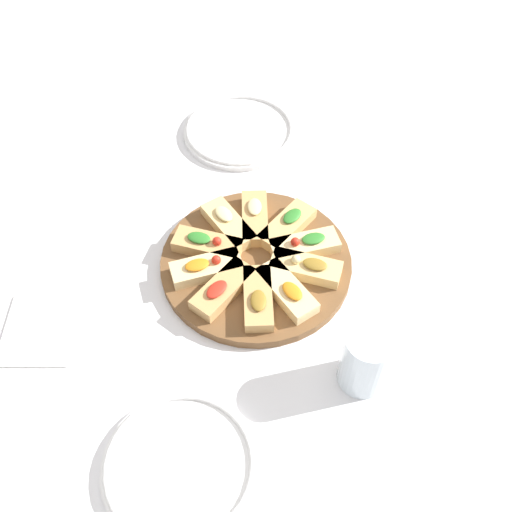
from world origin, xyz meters
TOP-DOWN VIEW (x-y plane):
  - ground_plane at (0.00, 0.00)m, footprint 3.00×3.00m
  - serving_board at (0.00, 0.00)m, footprint 0.30×0.30m
  - focaccia_slice_0 at (0.08, 0.02)m, footprint 0.12×0.06m
  - focaccia_slice_1 at (0.06, 0.06)m, footprint 0.11×0.11m
  - focaccia_slice_2 at (0.01, 0.08)m, footprint 0.05×0.11m
  - focaccia_slice_3 at (-0.03, 0.07)m, footprint 0.08×0.12m
  - focaccia_slice_4 at (-0.07, 0.04)m, footprint 0.12×0.09m
  - focaccia_slice_5 at (-0.08, -0.02)m, footprint 0.12×0.06m
  - focaccia_slice_6 at (-0.06, -0.06)m, footprint 0.11×0.11m
  - focaccia_slice_7 at (-0.01, -0.08)m, footprint 0.05×0.11m
  - focaccia_slice_8 at (0.04, -0.07)m, footprint 0.09×0.12m
  - focaccia_slice_9 at (0.07, -0.04)m, footprint 0.12×0.09m
  - plate_left at (-0.32, -0.09)m, footprint 0.22×0.22m
  - plate_right at (0.34, -0.04)m, footprint 0.20×0.20m
  - water_glass at (0.17, 0.18)m, footprint 0.07×0.07m
  - napkin_stack at (0.17, -0.29)m, footprint 0.14×0.12m

SIDE VIEW (x-z plane):
  - ground_plane at x=0.00m, z-range 0.00..0.00m
  - napkin_stack at x=0.17m, z-range 0.00..0.01m
  - plate_left at x=-0.32m, z-range 0.00..0.02m
  - plate_right at x=0.34m, z-range 0.00..0.02m
  - serving_board at x=0.00m, z-range 0.00..0.02m
  - focaccia_slice_0 at x=0.08m, z-range 0.01..0.04m
  - focaccia_slice_1 at x=0.06m, z-range 0.01..0.04m
  - focaccia_slice_4 at x=-0.07m, z-range 0.01..0.04m
  - focaccia_slice_5 at x=-0.08m, z-range 0.01..0.04m
  - focaccia_slice_6 at x=-0.06m, z-range 0.01..0.04m
  - focaccia_slice_9 at x=0.07m, z-range 0.01..0.04m
  - focaccia_slice_2 at x=0.01m, z-range 0.01..0.04m
  - focaccia_slice_3 at x=-0.03m, z-range 0.01..0.04m
  - focaccia_slice_7 at x=-0.01m, z-range 0.01..0.04m
  - focaccia_slice_8 at x=0.04m, z-range 0.01..0.04m
  - water_glass at x=0.17m, z-range 0.00..0.10m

